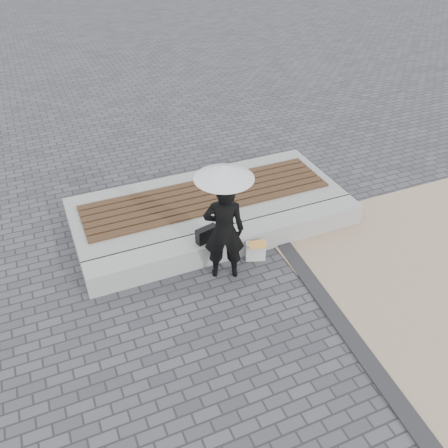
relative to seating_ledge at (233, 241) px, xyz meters
The scene contains 10 objects.
ground 1.61m from the seating_ledge, 90.00° to the right, with size 80.00×80.00×0.00m, color #47474C.
edging_band 2.24m from the seating_ledge, 70.35° to the right, with size 0.25×5.20×0.04m, color #29292B.
seating_ledge is the anchor object (origin of this frame).
timber_platform 1.20m from the seating_ledge, 90.00° to the left, with size 5.00×2.00×0.40m, color #A2A29D.
timber_decking 1.22m from the seating_ledge, 90.00° to the left, with size 4.60×1.20×0.04m, color #4F3720, non-canonical shape.
woman 0.91m from the seating_ledge, 127.55° to the right, with size 0.63×0.42×1.74m, color black.
parasol 1.81m from the seating_ledge, 127.55° to the right, with size 0.87×0.87×1.11m.
handbag 0.60m from the seating_ledge, behind, with size 0.37×0.13×0.26m, color black.
canvas_tote 0.44m from the seating_ledge, 54.12° to the right, with size 0.33×0.14×0.34m, color silver.
magazine 0.50m from the seating_ledge, 57.62° to the right, with size 0.30×0.22×0.01m, color #CE422C.
Camera 1 is at (-2.69, -4.27, 5.25)m, focal length 38.48 mm.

